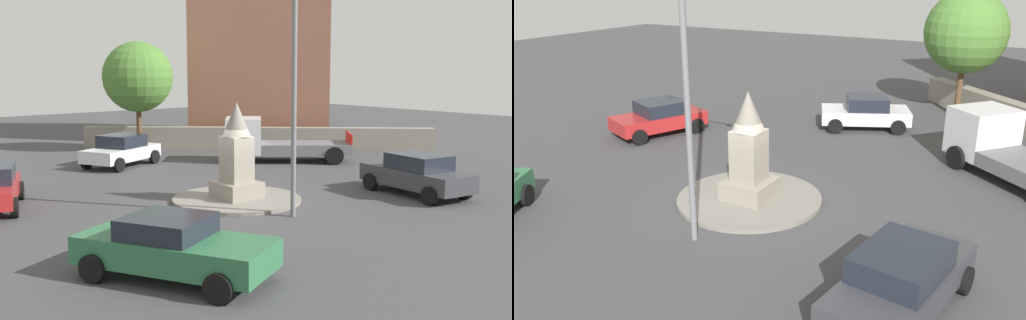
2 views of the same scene
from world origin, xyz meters
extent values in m
plane|color=#424244|center=(0.00, 0.00, 0.00)|extent=(80.00, 80.00, 0.00)
cylinder|color=gray|center=(0.00, 0.00, 0.06)|extent=(4.44, 4.44, 0.12)
cube|color=gray|center=(0.00, 0.00, 0.40)|extent=(1.40, 1.40, 0.56)
cube|color=gray|center=(0.00, 0.00, 1.47)|extent=(0.88, 0.88, 1.58)
cone|color=gray|center=(0.00, 0.00, 2.84)|extent=(0.97, 0.97, 1.17)
cylinder|color=slate|center=(-0.03, 2.82, 4.12)|extent=(0.16, 0.16, 8.24)
cube|color=#38383D|center=(-5.66, 3.23, 0.64)|extent=(2.24, 4.41, 0.64)
cube|color=#1E232D|center=(-5.64, 3.34, 1.23)|extent=(1.80, 2.20, 0.54)
cylinder|color=black|center=(-5.04, 1.65, 0.32)|extent=(0.31, 0.66, 0.64)
cylinder|color=black|center=(-6.69, 1.89, 0.32)|extent=(0.31, 0.66, 0.64)
cylinder|color=black|center=(-4.63, 4.58, 0.32)|extent=(0.31, 0.66, 0.64)
cylinder|color=black|center=(-6.28, 4.81, 0.32)|extent=(0.31, 0.66, 0.64)
cube|color=silver|center=(-0.34, -9.21, 0.61)|extent=(4.21, 3.24, 0.57)
cube|color=#1E232D|center=(-0.40, -9.24, 1.17)|extent=(2.27, 2.23, 0.56)
cylinder|color=black|center=(0.49, -7.83, 0.32)|extent=(0.67, 0.47, 0.64)
cylinder|color=black|center=(1.25, -9.44, 0.32)|extent=(0.67, 0.47, 0.64)
cylinder|color=black|center=(-1.92, -8.97, 0.32)|extent=(0.67, 0.47, 0.64)
cylinder|color=black|center=(-1.16, -10.58, 0.32)|extent=(0.67, 0.47, 0.64)
cylinder|color=black|center=(6.72, -2.47, 0.32)|extent=(0.45, 0.68, 0.64)
cylinder|color=black|center=(5.71, -4.95, 0.32)|extent=(0.45, 0.68, 0.64)
cube|color=#2D6B42|center=(5.79, 5.36, 0.64)|extent=(3.63, 4.71, 0.63)
cube|color=#1E232D|center=(5.88, 5.18, 1.18)|extent=(2.31, 2.33, 0.45)
cylinder|color=black|center=(4.27, 6.29, 0.32)|extent=(0.49, 0.67, 0.64)
cylinder|color=black|center=(5.90, 7.14, 0.32)|extent=(0.49, 0.67, 0.64)
cylinder|color=black|center=(5.67, 3.58, 0.32)|extent=(0.49, 0.67, 0.64)
cylinder|color=black|center=(7.30, 4.43, 0.32)|extent=(0.49, 0.67, 0.64)
cube|color=silver|center=(-5.58, -6.77, 1.27)|extent=(2.57, 2.62, 1.69)
cube|color=slate|center=(-7.88, -4.88, 0.66)|extent=(4.59, 4.27, 0.49)
cube|color=red|center=(-9.51, -3.55, 1.16)|extent=(1.28, 1.54, 0.50)
cylinder|color=black|center=(-4.94, -5.98, 0.42)|extent=(0.83, 0.75, 0.84)
cylinder|color=black|center=(-6.22, -7.55, 0.42)|extent=(0.83, 0.75, 0.84)
cylinder|color=black|center=(-8.25, -3.27, 0.42)|extent=(0.83, 0.75, 0.84)
cylinder|color=black|center=(-9.53, -4.84, 0.42)|extent=(0.83, 0.75, 0.84)
cube|color=gray|center=(-8.84, -9.74, 0.61)|extent=(14.73, 13.46, 1.21)
cube|color=#935B47|center=(-12.76, -14.06, 5.98)|extent=(11.83, 11.87, 11.96)
cylinder|color=brown|center=(-3.49, -13.25, 1.33)|extent=(0.28, 0.28, 2.67)
sphere|color=#4C7F33|center=(-3.49, -13.25, 3.98)|extent=(3.76, 3.76, 3.76)
camera|label=1|loc=(12.72, 16.67, 4.71)|focal=43.64mm
camera|label=2|loc=(-7.94, 12.73, 6.75)|focal=37.42mm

